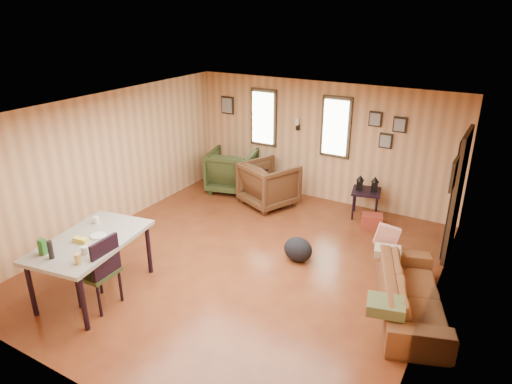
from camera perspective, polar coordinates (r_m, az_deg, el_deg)
room at (r=6.84m, az=0.70°, el=0.58°), size 5.54×6.04×2.44m
sofa at (r=6.31m, az=18.98°, el=-11.19°), size 1.18×2.03×0.76m
recliner_brown at (r=9.05m, az=1.64°, el=1.27°), size 1.22×1.19×0.97m
recliner_green at (r=9.79m, az=-2.99°, el=2.92°), size 1.14×1.10×0.98m
end_table at (r=9.65m, az=-0.08°, el=2.13°), size 0.65×0.61×0.72m
side_table at (r=8.73m, az=13.67°, el=0.35°), size 0.62×0.62×0.83m
cooler at (r=8.50m, az=14.29°, el=-3.55°), size 0.42×0.36×0.26m
backpack at (r=7.21m, az=5.27°, el=-7.17°), size 0.52×0.43×0.40m
sofa_pillows at (r=6.30m, az=16.01°, el=-9.51°), size 0.87×1.88×0.38m
dining_table at (r=6.56m, az=-20.06°, el=-6.20°), size 1.22×1.76×1.07m
dining_chair at (r=6.31m, az=-18.84°, el=-9.04°), size 0.48×0.48×1.04m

